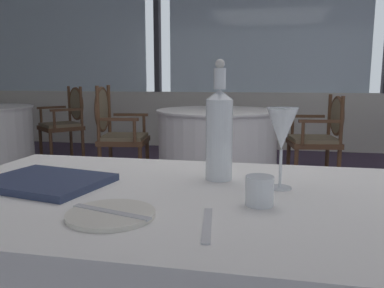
{
  "coord_description": "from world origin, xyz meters",
  "views": [
    {
      "loc": [
        0.12,
        -2.13,
        1.04
      ],
      "look_at": [
        -0.09,
        -1.06,
        0.86
      ],
      "focal_mm": 36.82,
      "sensor_mm": 36.0,
      "label": 1
    }
  ],
  "objects_px": {
    "water_tumbler": "(259,191)",
    "water_bottle": "(219,132)",
    "wine_glass": "(282,130)",
    "dining_chair_2_1": "(115,127)",
    "dining_chair_2_0": "(322,133)",
    "dining_chair_0_1": "(67,118)",
    "menu_book": "(46,181)",
    "side_plate": "(111,214)"
  },
  "relations": [
    {
      "from": "dining_chair_0_1",
      "to": "water_tumbler",
      "type": "bearing_deg",
      "value": 75.33
    },
    {
      "from": "water_bottle",
      "to": "menu_book",
      "type": "height_order",
      "value": "water_bottle"
    },
    {
      "from": "wine_glass",
      "to": "dining_chair_2_1",
      "type": "height_order",
      "value": "dining_chair_2_1"
    },
    {
      "from": "wine_glass",
      "to": "dining_chair_2_1",
      "type": "bearing_deg",
      "value": 121.06
    },
    {
      "from": "water_tumbler",
      "to": "menu_book",
      "type": "bearing_deg",
      "value": 174.02
    },
    {
      "from": "side_plate",
      "to": "wine_glass",
      "type": "xyz_separation_m",
      "value": [
        0.37,
        0.31,
        0.16
      ]
    },
    {
      "from": "dining_chair_0_1",
      "to": "dining_chair_2_1",
      "type": "relative_size",
      "value": 0.97
    },
    {
      "from": "water_bottle",
      "to": "dining_chair_0_1",
      "type": "height_order",
      "value": "water_bottle"
    },
    {
      "from": "dining_chair_2_0",
      "to": "dining_chair_0_1",
      "type": "bearing_deg",
      "value": -18.6
    },
    {
      "from": "water_bottle",
      "to": "dining_chair_0_1",
      "type": "relative_size",
      "value": 0.37
    },
    {
      "from": "menu_book",
      "to": "water_tumbler",
      "type": "bearing_deg",
      "value": 5.33
    },
    {
      "from": "water_tumbler",
      "to": "water_bottle",
      "type": "bearing_deg",
      "value": 119.55
    },
    {
      "from": "side_plate",
      "to": "water_tumbler",
      "type": "relative_size",
      "value": 2.77
    },
    {
      "from": "menu_book",
      "to": "dining_chair_0_1",
      "type": "height_order",
      "value": "dining_chair_0_1"
    },
    {
      "from": "water_tumbler",
      "to": "menu_book",
      "type": "distance_m",
      "value": 0.61
    },
    {
      "from": "water_tumbler",
      "to": "dining_chair_2_0",
      "type": "relative_size",
      "value": 0.08
    },
    {
      "from": "water_tumbler",
      "to": "dining_chair_2_1",
      "type": "distance_m",
      "value": 3.21
    },
    {
      "from": "water_tumbler",
      "to": "dining_chair_2_1",
      "type": "height_order",
      "value": "dining_chair_2_1"
    },
    {
      "from": "water_tumbler",
      "to": "dining_chair_2_0",
      "type": "bearing_deg",
      "value": 80.7
    },
    {
      "from": "side_plate",
      "to": "wine_glass",
      "type": "height_order",
      "value": "wine_glass"
    },
    {
      "from": "dining_chair_0_1",
      "to": "dining_chair_2_0",
      "type": "bearing_deg",
      "value": 120.14
    },
    {
      "from": "water_tumbler",
      "to": "dining_chair_0_1",
      "type": "height_order",
      "value": "dining_chair_0_1"
    },
    {
      "from": "water_tumbler",
      "to": "menu_book",
      "type": "relative_size",
      "value": 0.22
    },
    {
      "from": "dining_chair_0_1",
      "to": "dining_chair_2_1",
      "type": "bearing_deg",
      "value": 90.04
    },
    {
      "from": "dining_chair_2_0",
      "to": "dining_chair_2_1",
      "type": "xyz_separation_m",
      "value": [
        -2.05,
        -0.3,
        0.04
      ]
    },
    {
      "from": "wine_glass",
      "to": "menu_book",
      "type": "xyz_separation_m",
      "value": [
        -0.65,
        -0.1,
        -0.15
      ]
    },
    {
      "from": "dining_chair_2_1",
      "to": "dining_chair_2_0",
      "type": "bearing_deg",
      "value": 0.0
    },
    {
      "from": "wine_glass",
      "to": "water_tumbler",
      "type": "bearing_deg",
      "value": -107.52
    },
    {
      "from": "side_plate",
      "to": "wine_glass",
      "type": "distance_m",
      "value": 0.5
    },
    {
      "from": "wine_glass",
      "to": "dining_chair_0_1",
      "type": "distance_m",
      "value": 4.38
    },
    {
      "from": "side_plate",
      "to": "menu_book",
      "type": "relative_size",
      "value": 0.6
    },
    {
      "from": "dining_chair_2_0",
      "to": "water_bottle",
      "type": "bearing_deg",
      "value": 69.31
    },
    {
      "from": "wine_glass",
      "to": "water_tumbler",
      "type": "distance_m",
      "value": 0.21
    },
    {
      "from": "water_bottle",
      "to": "water_tumbler",
      "type": "height_order",
      "value": "water_bottle"
    },
    {
      "from": "water_tumbler",
      "to": "dining_chair_0_1",
      "type": "xyz_separation_m",
      "value": [
        -2.55,
        3.66,
        -0.22
      ]
    },
    {
      "from": "dining_chair_2_1",
      "to": "menu_book",
      "type": "bearing_deg",
      "value": -79.28
    },
    {
      "from": "wine_glass",
      "to": "water_tumbler",
      "type": "relative_size",
      "value": 3.14
    },
    {
      "from": "menu_book",
      "to": "dining_chair_2_1",
      "type": "distance_m",
      "value": 2.91
    },
    {
      "from": "dining_chair_2_0",
      "to": "side_plate",
      "type": "bearing_deg",
      "value": 67.56
    },
    {
      "from": "side_plate",
      "to": "dining_chair_0_1",
      "type": "height_order",
      "value": "dining_chair_0_1"
    },
    {
      "from": "menu_book",
      "to": "dining_chair_2_1",
      "type": "height_order",
      "value": "dining_chair_2_1"
    },
    {
      "from": "wine_glass",
      "to": "side_plate",
      "type": "bearing_deg",
      "value": -140.09
    }
  ]
}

